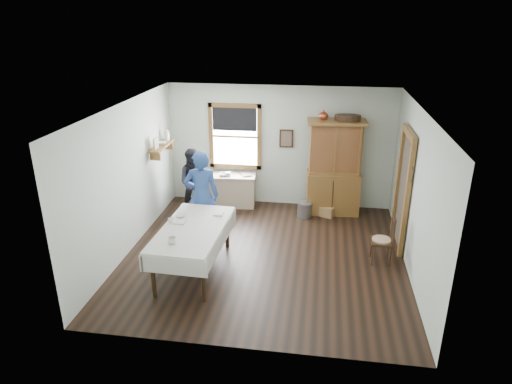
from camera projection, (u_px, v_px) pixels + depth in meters
The scene contains 20 objects.
room at pixel (265, 186), 7.84m from camera, with size 5.01×5.01×2.70m.
window at pixel (235, 133), 10.13m from camera, with size 1.18×0.07×1.48m.
doorway at pixel (404, 187), 8.35m from camera, with size 0.09×1.14×2.22m.
wall_shelf at pixel (162, 144), 9.49m from camera, with size 0.24×1.00×0.44m.
framed_picture at pixel (286, 139), 10.00m from camera, with size 0.30×0.04×0.40m, color #301F10.
rug_beater at pixel (412, 167), 7.64m from camera, with size 0.27×0.27×0.01m, color black.
work_counter at pixel (227, 190), 10.36m from camera, with size 1.29×0.49×0.74m, color tan.
china_hutch at pixel (334, 168), 9.75m from camera, with size 1.21×0.58×2.07m, color brown.
dining_table at pixel (194, 249), 7.74m from camera, with size 1.05×1.99×0.80m, color silver.
spindle_chair at pixel (382, 239), 7.96m from camera, with size 0.41×0.41×0.89m, color #301F10.
pail at pixel (304, 210), 9.84m from camera, with size 0.30×0.30×0.32m, color gray.
wicker_basket at pixel (326, 211), 9.93m from camera, with size 0.37×0.26×0.22m, color #9A7645.
woman_blue at pixel (202, 199), 8.65m from camera, with size 0.61×0.40×1.66m, color navy.
figure_dark at pixel (195, 184), 9.83m from camera, with size 0.66×0.51×1.36m, color black.
table_cup_a at pixel (173, 240), 7.06m from camera, with size 0.13×0.13×0.10m, color silver.
table_cup_b at pixel (171, 221), 7.74m from camera, with size 0.09×0.09×0.09m, color silver.
table_bowl at pixel (181, 216), 7.98m from camera, with size 0.20×0.20×0.05m, color silver.
counter_book at pixel (241, 175), 10.19m from camera, with size 0.18×0.24×0.02m, color brown.
counter_bowl at pixel (223, 174), 10.15m from camera, with size 0.20×0.20×0.06m, color silver.
shelf_bowl at pixel (162, 143), 9.50m from camera, with size 0.22×0.22×0.05m, color silver.
Camera 1 is at (0.93, -7.26, 4.15)m, focal length 32.00 mm.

